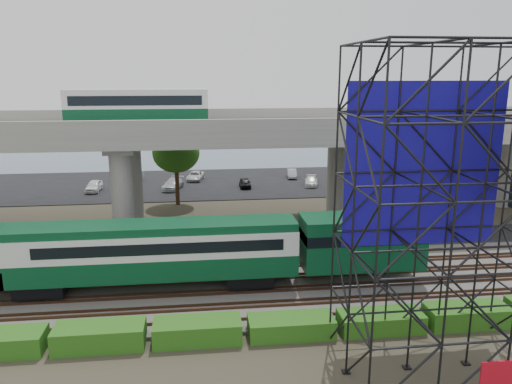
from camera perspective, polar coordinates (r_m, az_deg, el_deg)
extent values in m
plane|color=#474233|center=(31.69, 0.72, -12.32)|extent=(140.00, 140.00, 0.00)
cube|color=slate|center=(33.44, 0.27, -10.68)|extent=(90.00, 12.00, 0.20)
cube|color=black|center=(41.31, -1.17, -5.94)|extent=(90.00, 5.00, 0.08)
cube|color=black|center=(63.88, -3.23, 1.07)|extent=(90.00, 18.00, 0.08)
cube|color=#43576E|center=(85.47, -4.15, 4.22)|extent=(140.00, 40.00, 0.03)
cube|color=#472D1E|center=(29.15, 1.43, -14.14)|extent=(90.00, 0.08, 0.16)
cube|color=#472D1E|center=(30.42, 1.04, -12.89)|extent=(90.00, 0.08, 0.16)
cube|color=#472D1E|center=(30.92, 0.90, -12.43)|extent=(90.00, 0.08, 0.16)
cube|color=#472D1E|center=(32.21, 0.55, -11.31)|extent=(90.00, 0.08, 0.16)
cube|color=#472D1E|center=(32.72, 0.43, -10.90)|extent=(90.00, 0.08, 0.16)
cube|color=#472D1E|center=(34.02, 0.12, -9.91)|extent=(90.00, 0.08, 0.16)
cube|color=#472D1E|center=(34.53, 0.01, -9.54)|extent=(90.00, 0.08, 0.16)
cube|color=#472D1E|center=(35.85, -0.27, -8.64)|extent=(90.00, 0.08, 0.16)
cube|color=#472D1E|center=(36.37, -0.37, -8.31)|extent=(90.00, 0.08, 0.16)
cube|color=#472D1E|center=(37.70, -0.61, -7.50)|extent=(90.00, 0.08, 0.16)
cube|color=black|center=(34.40, -23.24, -9.84)|extent=(3.00, 2.20, 0.90)
cube|color=black|center=(33.09, -0.82, -9.61)|extent=(3.00, 2.20, 0.90)
cube|color=#093F22|center=(32.69, -12.35, -8.06)|extent=(19.00, 3.00, 1.40)
cube|color=silver|center=(32.19, -12.48, -5.66)|extent=(19.00, 3.00, 1.50)
cube|color=#093F22|center=(31.88, -12.57, -3.96)|extent=(19.00, 2.60, 0.50)
cube|color=black|center=(32.08, -10.70, -5.54)|extent=(15.00, 3.06, 0.70)
cube|color=#093F22|center=(33.86, 11.96, -5.47)|extent=(8.00, 3.00, 3.40)
cube|color=#9E9B93|center=(44.73, -1.92, 6.84)|extent=(80.00, 12.00, 1.20)
cube|color=#9E9B93|center=(38.91, -1.21, 7.54)|extent=(80.00, 0.50, 1.10)
cube|color=#9E9B93|center=(50.32, -2.49, 8.90)|extent=(80.00, 0.50, 1.10)
cylinder|color=#9E9B93|center=(42.40, -15.05, -0.32)|extent=(1.80, 1.80, 8.00)
cylinder|color=#9E9B93|center=(49.17, -13.93, 1.62)|extent=(1.80, 1.80, 8.00)
cube|color=#9E9B93|center=(45.13, -14.72, 5.31)|extent=(2.40, 9.00, 0.60)
cylinder|color=#9E9B93|center=(44.12, 11.58, 0.41)|extent=(1.80, 1.80, 8.00)
cylinder|color=#9E9B93|center=(50.66, 9.13, 2.20)|extent=(1.80, 1.80, 8.00)
cube|color=#9E9B93|center=(46.75, 10.46, 5.80)|extent=(2.40, 9.00, 0.60)
cylinder|color=#9E9B93|center=(58.18, 26.47, 2.40)|extent=(1.80, 1.80, 8.00)
cube|color=black|center=(44.76, -13.27, 7.72)|extent=(12.00, 2.50, 0.70)
cube|color=#093F22|center=(44.69, -13.33, 8.74)|extent=(12.00, 2.50, 0.90)
cube|color=silver|center=(44.61, -13.40, 10.14)|extent=(12.00, 2.50, 1.30)
cube|color=black|center=(44.61, -13.41, 10.21)|extent=(11.00, 2.56, 0.80)
cube|color=silver|center=(44.58, -13.46, 11.17)|extent=(12.00, 2.40, 0.30)
cube|color=#160D95|center=(26.25, 18.62, 2.91)|extent=(8.10, 0.08, 8.25)
cube|color=red|center=(24.78, 26.72, -18.40)|extent=(2.40, 0.08, 1.60)
cube|color=black|center=(26.94, 19.93, -18.12)|extent=(9.36, 6.36, 0.08)
cube|color=#245814|center=(27.88, -17.42, -15.45)|extent=(4.60, 1.80, 1.20)
cube|color=#245814|center=(27.39, -6.70, -15.48)|extent=(4.60, 1.80, 1.15)
cube|color=#245814|center=(27.82, 4.03, -15.07)|extent=(4.60, 1.80, 1.03)
cube|color=#245814|center=(29.09, 14.05, -14.13)|extent=(4.60, 1.80, 1.01)
cube|color=#245814|center=(31.10, 22.94, -12.84)|extent=(4.60, 1.80, 1.12)
cylinder|color=#382314|center=(45.90, 16.23, -1.41)|extent=(0.44, 0.44, 4.80)
ellipsoid|color=#245814|center=(45.21, 16.50, 2.51)|extent=(4.94, 4.94, 4.18)
cylinder|color=#382314|center=(53.55, -9.01, 1.07)|extent=(0.44, 0.44, 4.80)
ellipsoid|color=#245814|center=(52.96, -9.14, 4.45)|extent=(4.94, 4.94, 4.18)
imported|color=black|center=(40.36, -9.45, -5.51)|extent=(5.43, 3.69, 1.38)
imported|color=white|center=(61.93, -18.03, 0.66)|extent=(1.67, 3.82, 1.28)
imported|color=#A5A8AD|center=(66.10, -13.70, 1.70)|extent=(1.98, 3.88, 1.22)
imported|color=#AFB2B7|center=(60.78, -9.48, 0.91)|extent=(2.83, 4.67, 1.26)
imported|color=silver|center=(65.61, -6.93, 1.85)|extent=(2.53, 4.20, 1.09)
imported|color=black|center=(60.98, -1.27, 1.07)|extent=(1.36, 3.31, 1.12)
imported|color=#9DA0A5|center=(66.77, 4.12, 2.12)|extent=(1.56, 3.47, 1.10)
imported|color=silver|center=(62.29, 6.32, 1.23)|extent=(2.32, 3.98, 1.08)
imported|color=#94959A|center=(68.44, 10.00, 2.32)|extent=(2.36, 4.81, 1.31)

